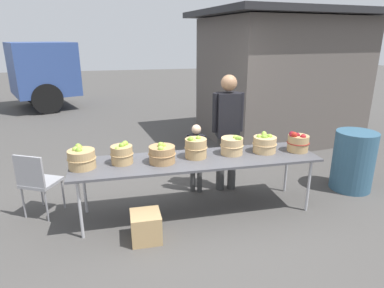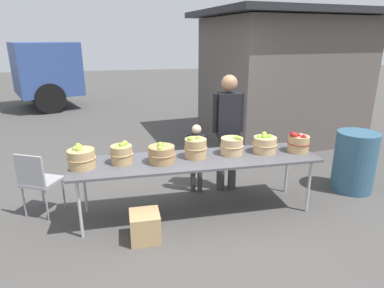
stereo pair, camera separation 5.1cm
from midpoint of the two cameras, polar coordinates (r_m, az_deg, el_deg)
name	(u,v)px [view 2 (the right image)]	position (r m, az deg, el deg)	size (l,w,h in m)	color
ground_plane	(197,211)	(4.52, 1.14, -11.48)	(40.00, 40.00, 0.00)	#474442
market_table	(197,161)	(4.21, 1.20, -2.97)	(3.10, 0.76, 0.75)	#4C4C51
apple_basket_green_0	(81,158)	(4.09, -18.17, -2.27)	(0.33, 0.33, 0.27)	tan
apple_basket_green_1	(122,154)	(4.11, -11.65, -1.63)	(0.28, 0.28, 0.27)	tan
apple_basket_green_2	(162,154)	(4.06, -4.88, -1.69)	(0.34, 0.34, 0.26)	#A87F51
apple_basket_green_3	(195,148)	(4.20, 0.93, -0.62)	(0.30, 0.30, 0.29)	tan
apple_basket_green_4	(232,146)	(4.36, 7.25, -0.27)	(0.31, 0.31, 0.27)	tan
apple_basket_green_5	(265,144)	(4.51, 12.71, 0.04)	(0.32, 0.32, 0.26)	tan
apple_basket_red_0	(298,143)	(4.65, 18.08, 0.22)	(0.30, 0.30, 0.28)	tan
vendor_adult	(228,125)	(4.80, 6.50, 3.32)	(0.45, 0.26, 1.72)	#3F3F3F
child_customer	(196,153)	(4.81, 1.08, -1.58)	(0.25, 0.21, 1.04)	#3F3F3F
food_kiosk	(281,76)	(7.73, 15.28, 11.17)	(3.86, 3.35, 2.74)	#59514C
folding_chair	(37,179)	(4.64, -24.75, -5.45)	(0.54, 0.54, 0.86)	#99999E
trash_barrel	(355,161)	(5.51, 26.39, -2.71)	(0.59, 0.59, 0.90)	#335972
produce_crate	(145,226)	(3.92, -7.70, -13.85)	(0.34, 0.34, 0.34)	tan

